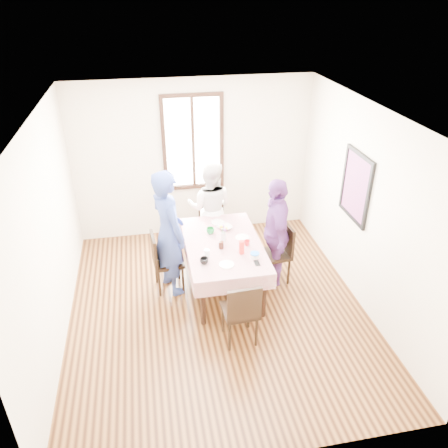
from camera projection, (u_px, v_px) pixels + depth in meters
The scene contains 30 objects.
ground at pixel (217, 308), 6.12m from camera, with size 4.50×4.50×0.00m, color black.
back_wall at pixel (193, 160), 7.39m from camera, with size 4.00×4.00×0.00m, color beige.
right_wall at pixel (365, 209), 5.79m from camera, with size 4.50×4.50×0.00m, color beige.
window_frame at pixel (193, 143), 7.23m from camera, with size 1.02×0.06×1.62m, color black.
window_pane at pixel (193, 143), 7.24m from camera, with size 0.90×0.02×1.50m, color white.
art_poster at pixel (356, 186), 5.95m from camera, with size 0.04×0.76×0.96m, color red.
dining_table at pixel (223, 266), 6.35m from camera, with size 0.93×1.58×0.75m, color black.
tablecloth at pixel (223, 244), 6.16m from camera, with size 1.05×1.70×0.01m, color #61000D.
chair_left at pixel (168, 261), 6.31m from camera, with size 0.42×0.42×0.91m, color black.
chair_right at pixel (274, 254), 6.48m from camera, with size 0.42×0.42×0.91m, color black.
chair_far at pixel (211, 225), 7.24m from camera, with size 0.42×0.42×0.91m, color black.
chair_near at pixel (240, 310), 5.38m from camera, with size 0.42×0.42×0.91m, color black.
person_left at pixel (168, 233), 6.08m from camera, with size 0.68×0.45×1.86m, color navy.
person_far at pixel (211, 208), 7.07m from camera, with size 0.76×0.59×1.56m, color white.
person_right at pixel (275, 232), 6.30m from camera, with size 0.97×0.41×1.66m, color #5D2E71.
mug_black at pixel (204, 261), 5.70m from camera, with size 0.11×0.11×0.09m, color black.
mug_flag at pixel (247, 243), 6.09m from camera, with size 0.09×0.09×0.08m, color red.
mug_green at pixel (210, 231), 6.38m from camera, with size 0.11×0.11×0.09m, color #0C7226.
serving_bowl at pixel (225, 228), 6.50m from camera, with size 0.20×0.20×0.05m, color white.
juice_carton at pixel (242, 247), 5.89m from camera, with size 0.06×0.06×0.19m, color red.
butter_tub at pixel (255, 256), 5.83m from camera, with size 0.12×0.12×0.06m, color white.
jam_jar at pixel (221, 245), 6.02m from camera, with size 0.07×0.07×0.10m, color black.
drinking_glass at pixel (207, 253), 5.85m from camera, with size 0.07×0.07×0.10m, color silver.
smartphone at pixel (257, 263), 5.72m from camera, with size 0.07×0.13×0.01m, color black.
flower_vase at pixel (224, 237), 6.19m from camera, with size 0.07×0.07×0.13m, color silver.
plate_right at pixel (242, 237), 6.29m from camera, with size 0.20×0.20×0.01m, color white.
plate_far at pixel (218, 222), 6.68m from camera, with size 0.20×0.20×0.01m, color white.
plate_near at pixel (227, 265), 5.69m from camera, with size 0.20×0.20×0.01m, color white.
butter_lid at pixel (255, 253), 5.82m from camera, with size 0.12×0.12×0.01m, color blue.
flower_bunch at pixel (224, 230), 6.13m from camera, with size 0.09×0.09×0.10m, color yellow, non-canonical shape.
Camera 1 is at (-0.80, -4.71, 4.00)m, focal length 35.20 mm.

